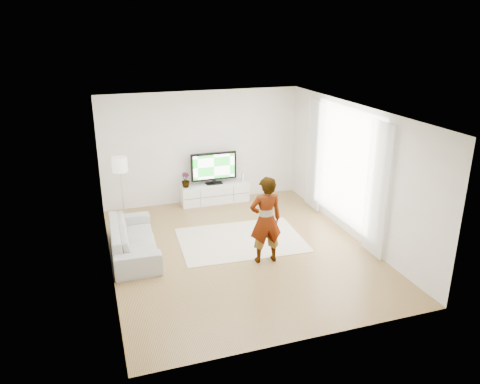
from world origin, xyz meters
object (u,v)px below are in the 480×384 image
object	(u,v)px
player	(266,220)
sofa	(133,239)
media_console	(215,193)
rug	(241,240)
television	(214,167)
floor_lamp	(120,167)

from	to	relation	value
player	sofa	size ratio (longest dim) A/B	0.78
media_console	rug	size ratio (longest dim) A/B	0.67
media_console	player	size ratio (longest dim) A/B	1.02
television	floor_lamp	bearing A→B (deg)	-166.79
rug	sofa	world-z (taller)	sofa
television	floor_lamp	world-z (taller)	floor_lamp
television	rug	distance (m)	2.54
media_console	television	size ratio (longest dim) A/B	1.48
television	media_console	bearing A→B (deg)	-90.00
sofa	media_console	bearing A→B (deg)	-43.88
floor_lamp	sofa	bearing A→B (deg)	-88.94
media_console	floor_lamp	xyz separation A→B (m)	(-2.30, -0.51, 1.05)
sofa	rug	bearing A→B (deg)	-91.04
media_console	player	bearing A→B (deg)	-88.72
rug	sofa	bearing A→B (deg)	177.53
rug	floor_lamp	distance (m)	3.16
television	floor_lamp	size ratio (longest dim) A/B	0.77
media_console	rug	world-z (taller)	media_console
rug	sofa	xyz separation A→B (m)	(-2.20, 0.09, 0.31)
player	media_console	bearing A→B (deg)	-86.14
media_console	television	bearing A→B (deg)	90.00
television	sofa	world-z (taller)	television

